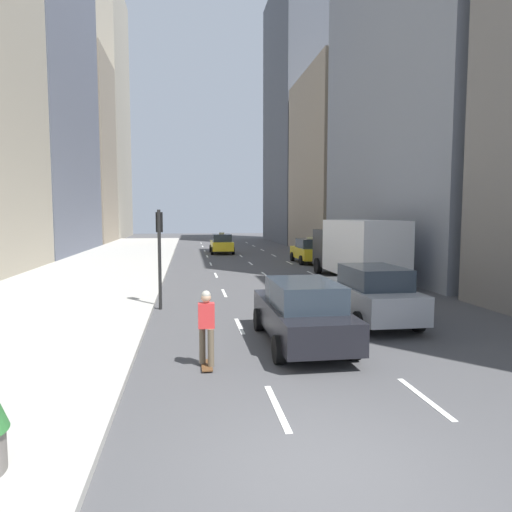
% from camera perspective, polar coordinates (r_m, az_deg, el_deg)
% --- Properties ---
extents(ground_plane, '(160.00, 160.00, 0.00)m').
position_cam_1_polar(ground_plane, '(6.84, 8.01, -24.78)').
color(ground_plane, '#474749').
extents(sidewalk_left, '(8.00, 66.00, 0.15)m').
position_cam_1_polar(sidewalk_left, '(33.27, -17.55, -0.84)').
color(sidewalk_left, '#ADAAA3').
rests_on(sidewalk_left, ground).
extents(lane_markings, '(5.72, 56.00, 0.01)m').
position_cam_1_polar(lane_markings, '(29.20, 0.11, -1.54)').
color(lane_markings, white).
rests_on(lane_markings, ground).
extents(building_row_left, '(6.00, 73.80, 37.92)m').
position_cam_1_polar(building_row_left, '(45.97, -25.52, 22.17)').
color(building_row_left, '#A89E89').
rests_on(building_row_left, ground).
extents(building_row_right, '(6.00, 61.07, 31.49)m').
position_cam_1_polar(building_row_right, '(40.79, 12.03, 18.05)').
color(building_row_right, slate).
rests_on(building_row_right, ground).
extents(taxi_lead, '(2.02, 4.40, 1.87)m').
position_cam_1_polar(taxi_lead, '(40.61, -4.32, 1.56)').
color(taxi_lead, yellow).
rests_on(taxi_lead, ground).
extents(taxi_second, '(2.02, 4.40, 1.87)m').
position_cam_1_polar(taxi_second, '(32.68, 6.68, 0.68)').
color(taxi_second, yellow).
rests_on(taxi_second, ground).
extents(sedan_black_near, '(2.02, 4.90, 1.71)m').
position_cam_1_polar(sedan_black_near, '(12.12, 5.72, -6.95)').
color(sedan_black_near, black).
rests_on(sedan_black_near, ground).
extents(sedan_silver_behind, '(2.02, 4.52, 1.81)m').
position_cam_1_polar(sedan_silver_behind, '(14.96, 14.20, -4.60)').
color(sedan_silver_behind, '#9EA0A5').
rests_on(sedan_silver_behind, ground).
extents(box_truck, '(2.58, 8.40, 3.15)m').
position_cam_1_polar(box_truck, '(24.00, 12.36, 0.97)').
color(box_truck, '#262628').
rests_on(box_truck, ground).
extents(skateboarder, '(0.36, 0.80, 1.75)m').
position_cam_1_polar(skateboarder, '(10.30, -6.22, -8.60)').
color(skateboarder, brown).
rests_on(skateboarder, ground).
extents(traffic_light_pole, '(0.24, 0.42, 3.60)m').
position_cam_1_polar(traffic_light_pole, '(16.75, -11.98, 1.62)').
color(traffic_light_pole, black).
rests_on(traffic_light_pole, ground).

